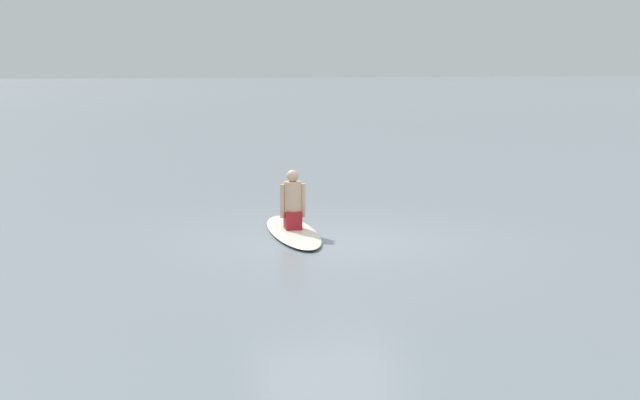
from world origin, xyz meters
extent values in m
plane|color=gray|center=(0.00, 0.00, 0.00)|extent=(400.00, 400.00, 0.00)
ellipsoid|color=silver|center=(0.80, 0.40, 0.04)|extent=(3.17, 1.12, 0.09)
cube|color=#A51E23|center=(0.80, 0.40, 0.24)|extent=(0.36, 0.31, 0.31)
cylinder|color=#D6AD8E|center=(0.80, 0.40, 0.64)|extent=(0.32, 0.32, 0.52)
sphere|color=#D6AD8E|center=(0.80, 0.40, 0.99)|extent=(0.21, 0.21, 0.21)
cylinder|color=#D6AD8E|center=(0.82, 0.58, 0.57)|extent=(0.09, 0.09, 0.57)
cylinder|color=#D6AD8E|center=(0.78, 0.22, 0.57)|extent=(0.09, 0.09, 0.57)
camera|label=1|loc=(-12.81, 4.38, 2.83)|focal=47.48mm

